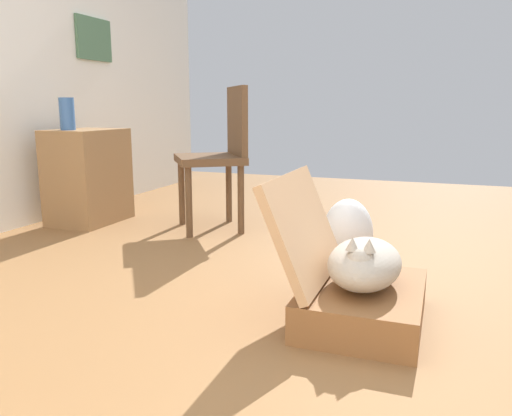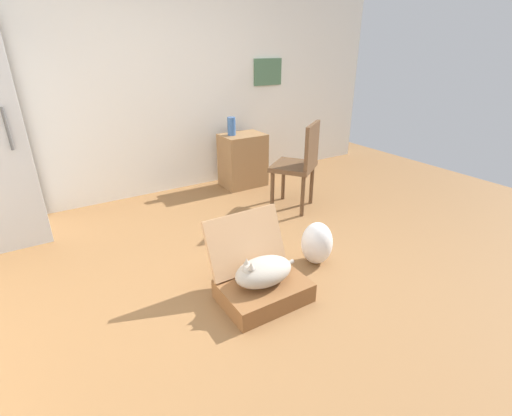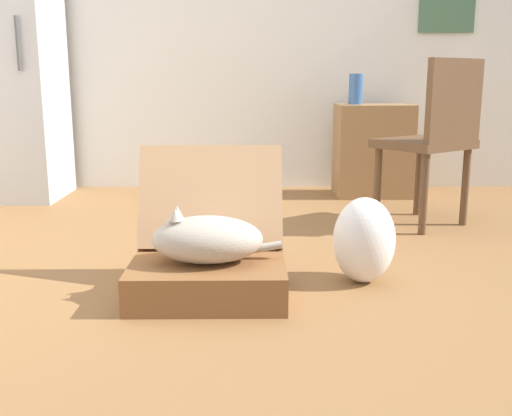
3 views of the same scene
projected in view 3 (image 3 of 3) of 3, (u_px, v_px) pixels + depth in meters
The scene contains 10 objects.
ground_plane at pixel (252, 272), 2.72m from camera, with size 7.68×7.68×0.00m, color olive.
wall_back at pixel (251, 22), 4.65m from camera, with size 6.40×0.15×2.60m.
suitcase_base at pixel (208, 280), 2.39m from camera, with size 0.62×0.45×0.15m, color brown.
suitcase_lid at pixel (211, 197), 2.57m from camera, with size 0.62×0.45×0.04m, color tan.
cat at pixel (206, 239), 2.35m from camera, with size 0.52×0.28×0.23m.
plastic_bag_white at pixel (364, 240), 2.55m from camera, with size 0.27×0.26×0.37m, color white.
refrigerator at pixel (11, 61), 4.24m from camera, with size 0.62×0.69×1.98m.
side_table at pixel (373, 150), 4.46m from camera, with size 0.55×0.40×0.68m, color olive.
vase_tall at pixel (356, 89), 4.40m from camera, with size 0.10×0.10×0.22m, color #38609E.
chair at pixel (434, 135), 3.45m from camera, with size 0.64×0.63×0.97m.
Camera 3 is at (-0.02, -2.59, 0.86)m, focal length 41.81 mm.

